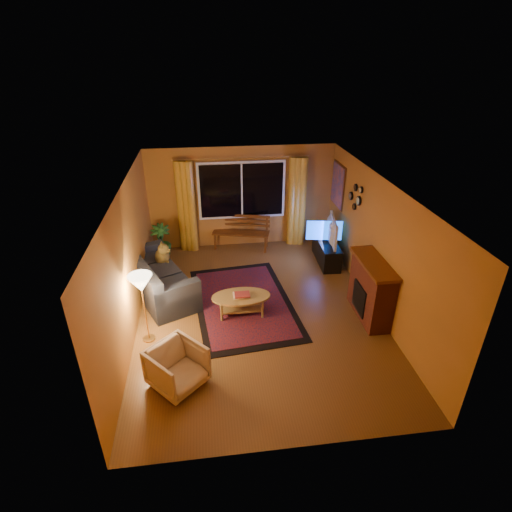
{
  "coord_description": "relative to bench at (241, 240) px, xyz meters",
  "views": [
    {
      "loc": [
        -0.86,
        -6.27,
        4.56
      ],
      "look_at": [
        0.0,
        0.3,
        1.05
      ],
      "focal_mm": 28.0,
      "sensor_mm": 36.0,
      "label": 1
    }
  ],
  "objects": [
    {
      "name": "floor",
      "position": [
        0.06,
        -2.75,
        -0.22
      ],
      "size": [
        4.5,
        6.0,
        0.02
      ],
      "primitive_type": "cube",
      "color": "brown",
      "rests_on": "ground"
    },
    {
      "name": "ceiling",
      "position": [
        0.06,
        -2.75,
        2.3
      ],
      "size": [
        4.5,
        6.0,
        0.02
      ],
      "primitive_type": "cube",
      "color": "white",
      "rests_on": "ground"
    },
    {
      "name": "wall_back",
      "position": [
        0.06,
        0.26,
        1.04
      ],
      "size": [
        4.5,
        0.02,
        2.5
      ],
      "primitive_type": "cube",
      "color": "#B8732A",
      "rests_on": "ground"
    },
    {
      "name": "wall_left",
      "position": [
        -2.2,
        -2.75,
        1.04
      ],
      "size": [
        0.02,
        6.0,
        2.5
      ],
      "primitive_type": "cube",
      "color": "#B8732A",
      "rests_on": "ground"
    },
    {
      "name": "wall_right",
      "position": [
        2.32,
        -2.75,
        1.04
      ],
      "size": [
        0.02,
        6.0,
        2.5
      ],
      "primitive_type": "cube",
      "color": "#B8732A",
      "rests_on": "ground"
    },
    {
      "name": "window",
      "position": [
        0.06,
        0.19,
        1.24
      ],
      "size": [
        2.0,
        0.02,
        1.3
      ],
      "primitive_type": "cube",
      "color": "black",
      "rests_on": "wall_back"
    },
    {
      "name": "curtain_rod",
      "position": [
        0.06,
        0.15,
        2.04
      ],
      "size": [
        3.2,
        0.03,
        0.03
      ],
      "primitive_type": "cylinder",
      "rotation": [
        0.0,
        1.57,
        0.0
      ],
      "color": "#BF8C3F",
      "rests_on": "wall_back"
    },
    {
      "name": "curtain_left",
      "position": [
        -1.29,
        0.13,
        0.91
      ],
      "size": [
        0.36,
        0.36,
        2.24
      ],
      "primitive_type": "cylinder",
      "color": "gold",
      "rests_on": "ground"
    },
    {
      "name": "curtain_right",
      "position": [
        1.41,
        0.13,
        0.91
      ],
      "size": [
        0.36,
        0.36,
        2.24
      ],
      "primitive_type": "cylinder",
      "color": "gold",
      "rests_on": "ground"
    },
    {
      "name": "bench",
      "position": [
        0.0,
        0.0,
        0.0
      ],
      "size": [
        1.46,
        0.76,
        0.42
      ],
      "primitive_type": "cube",
      "rotation": [
        0.0,
        0.0,
        -0.26
      ],
      "color": "#55280C",
      "rests_on": "ground"
    },
    {
      "name": "potted_plant",
      "position": [
        -1.94,
        -0.26,
        0.21
      ],
      "size": [
        0.55,
        0.55,
        0.85
      ],
      "primitive_type": "imported",
      "rotation": [
        0.0,
        0.0,
        0.19
      ],
      "color": "#235B1E",
      "rests_on": "ground"
    },
    {
      "name": "sofa",
      "position": [
        -1.85,
        -1.84,
        0.22
      ],
      "size": [
        1.72,
        2.31,
        0.86
      ],
      "primitive_type": "cube",
      "rotation": [
        0.0,
        0.0,
        0.43
      ],
      "color": "#262934",
      "rests_on": "ground"
    },
    {
      "name": "dog",
      "position": [
        -1.8,
        -1.36,
        0.45
      ],
      "size": [
        0.46,
        0.52,
        0.47
      ],
      "primitive_type": null,
      "rotation": [
        0.0,
        0.0,
        -0.42
      ],
      "color": "olive",
      "rests_on": "sofa"
    },
    {
      "name": "armchair",
      "position": [
        -1.38,
        -4.46,
        0.16
      ],
      "size": [
        0.99,
        0.98,
        0.74
      ],
      "primitive_type": "imported",
      "rotation": [
        0.0,
        0.0,
        0.74
      ],
      "color": "#D4B492",
      "rests_on": "ground"
    },
    {
      "name": "floor_lamp",
      "position": [
        -1.94,
        -3.33,
        0.43
      ],
      "size": [
        0.24,
        0.24,
        1.27
      ],
      "primitive_type": "cylinder",
      "rotation": [
        0.0,
        0.0,
        -0.13
      ],
      "color": "#BF8C3F",
      "rests_on": "ground"
    },
    {
      "name": "rug",
      "position": [
        -0.2,
        -2.43,
        -0.2
      ],
      "size": [
        2.14,
        3.11,
        0.02
      ],
      "primitive_type": "cube",
      "rotation": [
        0.0,
        0.0,
        0.1
      ],
      "color": "maroon",
      "rests_on": "ground"
    },
    {
      "name": "coffee_table",
      "position": [
        -0.27,
        -2.78,
        -0.01
      ],
      "size": [
        1.11,
        1.11,
        0.4
      ],
      "primitive_type": "cylinder",
      "rotation": [
        0.0,
        0.0,
        -0.0
      ],
      "color": "#AC8744",
      "rests_on": "ground"
    },
    {
      "name": "tv_console",
      "position": [
        1.93,
        -0.96,
        0.05
      ],
      "size": [
        0.46,
        1.25,
        0.51
      ],
      "primitive_type": "cube",
      "rotation": [
        0.0,
        0.0,
        -0.04
      ],
      "color": "black",
      "rests_on": "ground"
    },
    {
      "name": "television",
      "position": [
        1.93,
        -0.96,
        0.6
      ],
      "size": [
        0.3,
        1.03,
        0.59
      ],
      "primitive_type": "imported",
      "rotation": [
        0.0,
        0.0,
        1.4
      ],
      "color": "black",
      "rests_on": "tv_console"
    },
    {
      "name": "fireplace",
      "position": [
        2.11,
        -3.15,
        0.34
      ],
      "size": [
        0.4,
        1.2,
        1.1
      ],
      "primitive_type": "cube",
      "color": "maroon",
      "rests_on": "ground"
    },
    {
      "name": "mirror_cluster",
      "position": [
        2.27,
        -1.45,
        1.59
      ],
      "size": [
        0.06,
        0.6,
        0.56
      ],
      "primitive_type": null,
      "color": "black",
      "rests_on": "wall_right"
    },
    {
      "name": "painting",
      "position": [
        2.28,
        -0.3,
        1.44
      ],
      "size": [
        0.04,
        0.76,
        0.96
      ],
      "primitive_type": "cube",
      "color": "#C8582C",
      "rests_on": "wall_right"
    }
  ]
}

